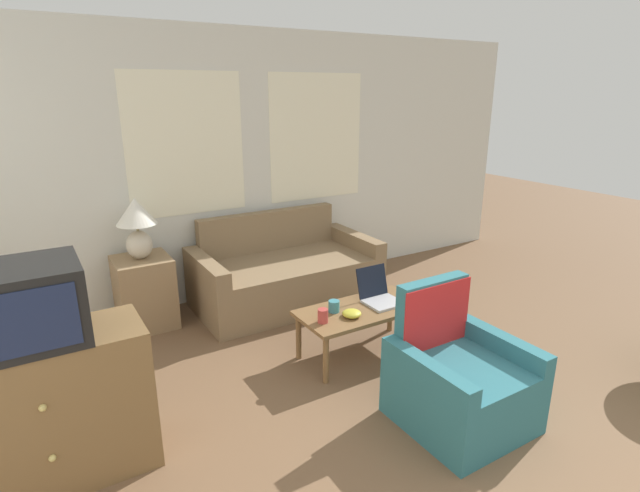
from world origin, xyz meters
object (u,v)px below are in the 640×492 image
Objects in this scene: couch at (284,275)px; armchair at (456,381)px; table_lamp at (137,222)px; television at (24,305)px; snack_bowl at (352,313)px; cup_navy at (323,316)px; laptop at (379,294)px; coffee_table at (362,314)px; cup_yellow at (334,306)px.

couch is 2.02× the size of armchair.
armchair is 2.85m from table_lamp.
television is (-2.25, 0.75, 0.77)m from armchair.
table_lamp is (-1.31, 0.14, 0.70)m from couch.
snack_bowl is (2.06, 0.14, -0.61)m from television.
laptop is at bearing 8.56° from cup_navy.
laptop is at bearing 10.75° from coffee_table.
cup_yellow is 0.62× the size of snack_bowl.
cup_yellow is (-0.42, 0.02, -0.01)m from laptop.
cup_navy reaches higher than coffee_table.
cup_navy reaches higher than cup_yellow.
laptop is at bearing 81.15° from armchair.
table_lamp reaches higher than coffee_table.
cup_navy is 0.72× the size of snack_bowl.
couch is 5.48× the size of laptop.
television is (-2.18, -1.51, 0.76)m from couch.
couch reaches higher than laptop.
television reaches higher than couch.
laptop is at bearing -79.79° from couch.
couch reaches higher than cup_yellow.
cup_navy is at bearing 5.42° from television.
snack_bowl is (-0.13, -1.37, 0.16)m from couch.
television is at bearing -174.58° from cup_navy.
television reaches higher than cup_yellow.
couch is at bearing 74.79° from cup_navy.
couch is at bearing -6.03° from table_lamp.
cup_navy is 1.15× the size of cup_yellow.
cup_yellow reaches higher than coffee_table.
cup_navy is (-0.43, 0.92, 0.19)m from armchair.
armchair is at bearing -18.41° from television.
couch is 2.76m from television.
cup_navy is (1.82, 0.17, -0.58)m from television.
coffee_table is 0.19m from snack_bowl.
armchair is 1.08m from cup_yellow.
armchair is 0.86× the size of coffee_table.
armchair is at bearing -65.05° from cup_navy.
snack_bowl is at bearing -151.66° from coffee_table.
cup_yellow is (-0.19, -1.22, 0.18)m from couch.
table_lamp is 5.09× the size of cup_navy.
cup_yellow is at bearing 164.74° from coffee_table.
armchair is at bearing -87.78° from coffee_table.
snack_bowl is at bearing 3.89° from television.
armchair is 0.98m from coffee_table.
television is at bearing -117.99° from table_lamp.
couch is at bearing 34.57° from television.
coffee_table is at bearing -46.65° from table_lamp.
cup_yellow is (-0.26, 1.03, 0.18)m from armchair.
table_lamp is (0.87, 1.64, -0.07)m from television.
cup_navy is (-0.39, -0.05, 0.10)m from coffee_table.
armchair is 5.98× the size of snack_bowl.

